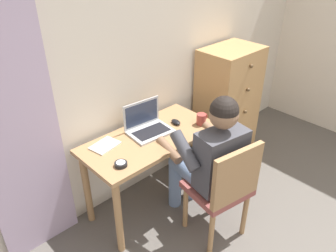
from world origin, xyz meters
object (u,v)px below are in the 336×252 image
chair (224,187)px  laptop (147,125)px  dresser (227,104)px  person_seated (209,155)px  desk_clock (121,164)px  computer_mouse (176,122)px  notebook_pad (105,146)px  desk (151,149)px  coffee_mug (201,119)px

chair → laptop: size_ratio=2.45×
dresser → laptop: 1.07m
person_seated → desk_clock: 0.66m
laptop → dresser: bearing=-0.5°
chair → computer_mouse: (0.14, 0.65, 0.23)m
notebook_pad → laptop: bearing=-18.6°
desk → computer_mouse: computer_mouse is taller
desk_clock → dresser: bearing=8.4°
chair → laptop: bearing=98.6°
chair → laptop: 0.78m
desk → notebook_pad: (-0.34, 0.13, 0.13)m
person_seated → laptop: size_ratio=3.33×
desk → dresser: 1.10m
computer_mouse → desk_clock: computer_mouse is taller
notebook_pad → coffee_mug: bearing=-30.5°
person_seated → laptop: 0.57m
desk → computer_mouse: (0.29, 0.01, 0.14)m
chair → desk_clock: chair is taller
dresser → person_seated: 1.07m
dresser → computer_mouse: size_ratio=11.77×
person_seated → desk_clock: (-0.58, 0.31, 0.05)m
computer_mouse → desk_clock: bearing=-157.5°
chair → desk: bearing=103.3°
dresser → notebook_pad: size_ratio=5.61×
dresser → desk_clock: 1.52m
person_seated → laptop: (-0.14, 0.54, 0.08)m
computer_mouse → coffee_mug: 0.22m
person_seated → computer_mouse: bearing=76.4°
desk → person_seated: size_ratio=0.93×
chair → desk_clock: 0.77m
dresser → notebook_pad: 1.45m
chair → notebook_pad: (-0.49, 0.78, 0.22)m
desk → computer_mouse: bearing=1.1°
computer_mouse → person_seated: bearing=-93.5°
chair → dresser: bearing=36.9°
desk → notebook_pad: 0.38m
desk → laptop: size_ratio=3.09×
desk → computer_mouse: size_ratio=11.20×
laptop → notebook_pad: laptop is taller
person_seated → coffee_mug: person_seated is taller
chair → laptop: laptop is taller
person_seated → laptop: person_seated is taller
person_seated → coffee_mug: 0.42m
chair → computer_mouse: bearing=77.8°
laptop → desk_clock: size_ratio=4.02×
person_seated → notebook_pad: 0.79m
desk → chair: (0.15, -0.64, -0.09)m
person_seated → computer_mouse: 0.48m
coffee_mug → dresser: bearing=18.4°
dresser → desk_clock: dresser is taller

